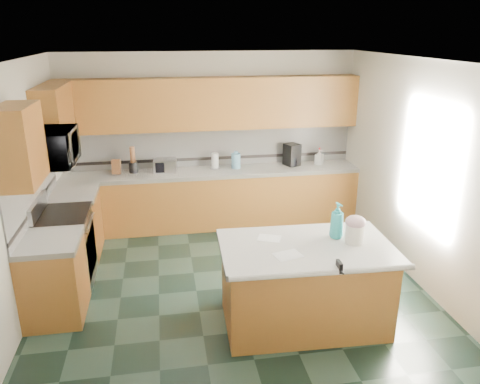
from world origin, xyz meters
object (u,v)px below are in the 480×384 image
object	(u,v)px
island_top	(306,248)
toaster_oven	(165,166)
island_base	(304,287)
soap_bottle_island	(337,220)
coffee_maker	(292,155)
treat_jar	(355,234)
knife_block	(116,167)

from	to	relation	value
island_top	toaster_oven	world-z (taller)	toaster_oven
island_base	island_top	bearing A→B (deg)	0.00
soap_bottle_island	toaster_oven	distance (m)	3.25
island_top	coffee_maker	world-z (taller)	coffee_maker
coffee_maker	treat_jar	bearing A→B (deg)	-115.49
island_base	coffee_maker	bearing A→B (deg)	79.51
toaster_oven	knife_block	bearing A→B (deg)	-174.15
island_top	knife_block	bearing A→B (deg)	128.41
island_base	knife_block	distance (m)	3.62
soap_bottle_island	toaster_oven	bearing A→B (deg)	109.61
island_base	island_top	size ratio (longest dim) A/B	0.94
island_base	knife_block	xyz separation A→B (m)	(-2.11, 2.88, 0.60)
island_base	toaster_oven	distance (m)	3.24
treat_jar	soap_bottle_island	bearing A→B (deg)	126.43
toaster_oven	island_base	bearing A→B (deg)	-58.64
treat_jar	soap_bottle_island	world-z (taller)	soap_bottle_island
island_base	island_top	distance (m)	0.46
toaster_oven	soap_bottle_island	bearing A→B (deg)	-51.84
soap_bottle_island	coffee_maker	bearing A→B (deg)	71.33
coffee_maker	island_base	bearing A→B (deg)	-125.24
toaster_oven	coffee_maker	size ratio (longest dim) A/B	0.97
soap_bottle_island	treat_jar	bearing A→B (deg)	-59.29
knife_block	coffee_maker	size ratio (longest dim) A/B	0.65
soap_bottle_island	toaster_oven	world-z (taller)	soap_bottle_island
island_top	soap_bottle_island	xyz separation A→B (m)	(0.36, 0.13, 0.22)
island_top	treat_jar	world-z (taller)	treat_jar
island_base	coffee_maker	distance (m)	3.05
knife_block	coffee_maker	bearing A→B (deg)	5.27
treat_jar	toaster_oven	size ratio (longest dim) A/B	0.58
coffee_maker	soap_bottle_island	bearing A→B (deg)	-118.52
treat_jar	soap_bottle_island	size ratio (longest dim) A/B	0.51
island_base	treat_jar	xyz separation A→B (m)	(0.50, -0.02, 0.59)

